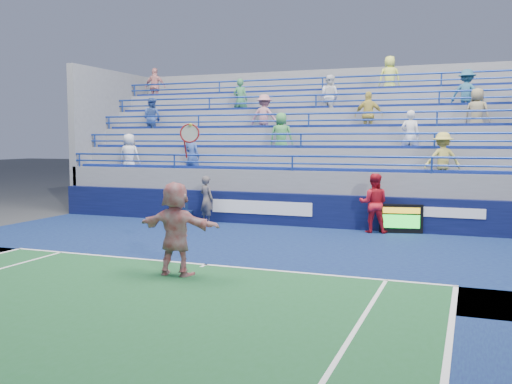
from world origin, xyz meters
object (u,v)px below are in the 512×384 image
at_px(tennis_player, 176,229).
at_px(ball_girl, 374,203).
at_px(judge_chair, 187,215).
at_px(line_judge, 207,200).
at_px(serve_speed_board, 401,219).

bearing_deg(tennis_player, ball_girl, 67.18).
distance_m(judge_chair, line_judge, 1.07).
xyz_separation_m(judge_chair, ball_girl, (6.58, -0.16, 0.70)).
bearing_deg(ball_girl, judge_chair, -7.84).
bearing_deg(line_judge, tennis_player, 134.40).
distance_m(judge_chair, tennis_player, 8.18).
bearing_deg(tennis_player, judge_chair, 116.06).
distance_m(serve_speed_board, line_judge, 6.55).
height_order(tennis_player, line_judge, tennis_player).
distance_m(serve_speed_board, ball_girl, 0.96).
bearing_deg(tennis_player, serve_speed_board, 62.45).
relative_size(line_judge, ball_girl, 0.89).
bearing_deg(line_judge, ball_girl, -156.04).
bearing_deg(ball_girl, line_judge, -6.00).
bearing_deg(tennis_player, line_judge, 110.89).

